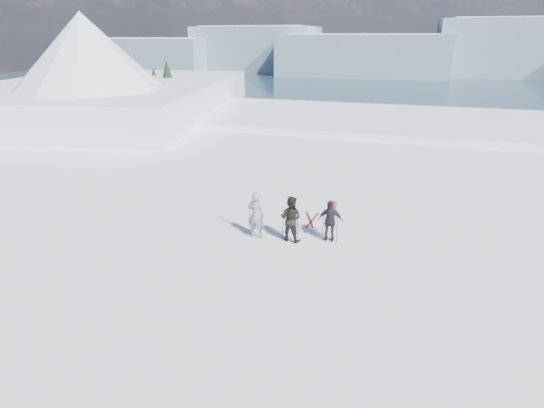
{
  "coord_description": "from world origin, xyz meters",
  "views": [
    {
      "loc": [
        2.26,
        -11.19,
        7.58
      ],
      "look_at": [
        -2.03,
        3.0,
        1.66
      ],
      "focal_mm": 28.0,
      "sensor_mm": 36.0,
      "label": 1
    }
  ],
  "objects_px": {
    "skier_grey": "(256,215)",
    "skis_loose": "(311,220)",
    "skier_dark": "(291,219)",
    "skier_pack": "(330,221)"
  },
  "relations": [
    {
      "from": "skier_pack",
      "to": "skis_loose",
      "type": "relative_size",
      "value": 0.99
    },
    {
      "from": "skier_grey",
      "to": "skier_dark",
      "type": "distance_m",
      "value": 1.39
    },
    {
      "from": "skier_grey",
      "to": "skier_pack",
      "type": "distance_m",
      "value": 2.94
    },
    {
      "from": "skis_loose",
      "to": "skier_pack",
      "type": "bearing_deg",
      "value": -57.84
    },
    {
      "from": "skier_grey",
      "to": "skier_pack",
      "type": "bearing_deg",
      "value": -167.08
    },
    {
      "from": "skier_dark",
      "to": "skier_pack",
      "type": "xyz_separation_m",
      "value": [
        1.5,
        0.4,
        -0.08
      ]
    },
    {
      "from": "skier_grey",
      "to": "skis_loose",
      "type": "distance_m",
      "value": 3.03
    },
    {
      "from": "skier_grey",
      "to": "skier_dark",
      "type": "relative_size",
      "value": 1.03
    },
    {
      "from": "skier_dark",
      "to": "skis_loose",
      "type": "relative_size",
      "value": 1.09
    },
    {
      "from": "skier_dark",
      "to": "skier_pack",
      "type": "bearing_deg",
      "value": -155.95
    }
  ]
}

